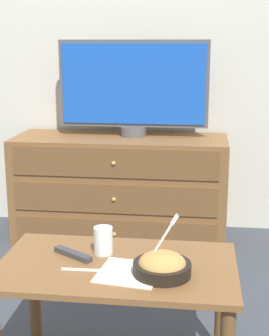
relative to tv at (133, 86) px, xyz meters
The scene contains 10 objects.
ground_plane 0.92m from the tv, 109.58° to the left, with size 12.00×12.00×0.00m, color #383D47.
wall_back 0.47m from the tv, 107.57° to the left, with size 12.00×0.05×2.60m.
dresser 0.60m from the tv, 143.67° to the right, with size 1.23×0.47×0.61m.
tv is the anchor object (origin of this frame).
coffee_table 1.50m from the tv, 84.83° to the right, with size 0.78×0.46×0.44m.
takeout_bowl 1.55m from the tv, 79.17° to the right, with size 0.18×0.18×0.19m.
drink_cup 1.39m from the tv, 87.09° to the right, with size 0.07×0.07×0.10m.
napkin 1.54m from the tv, 83.14° to the right, with size 0.21×0.21×0.00m.
knife 1.53m from the tv, 88.08° to the right, with size 0.18×0.01×0.01m.
remote_control 1.43m from the tv, 91.31° to the right, with size 0.15×0.11×0.02m.
Camera 1 is at (0.45, -3.14, 1.14)m, focal length 55.00 mm.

